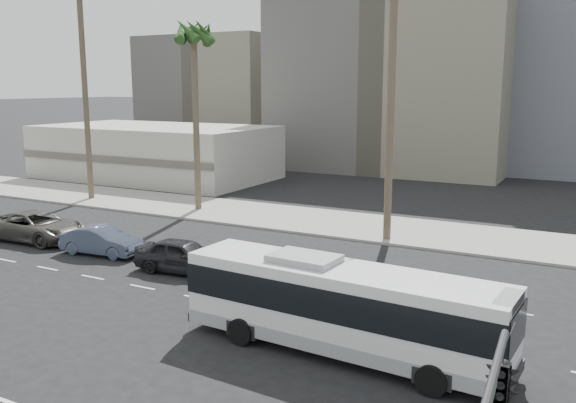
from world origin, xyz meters
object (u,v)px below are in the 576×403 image
Objects in this scene: car_a at (183,256)px; palm_mid at (194,37)px; car_c at (36,226)px; traffic_signal at (500,388)px; car_b at (102,241)px; city_bus at (341,305)px.

car_a is 0.36× the size of palm_mid.
car_c is (-11.26, 0.94, 0.03)m from car_a.
car_b is at bearing 144.36° from traffic_signal.
traffic_signal is 0.39× the size of palm_mid.
palm_mid is at bearing 5.70° from car_b.
traffic_signal is at bearing -133.52° from car_a.
palm_mid is (-18.27, 17.00, 10.32)m from city_bus.
traffic_signal is (22.15, -13.95, 3.58)m from car_b.
car_c is 31.36m from traffic_signal.
car_b is at bearing -97.05° from car_c.
palm_mid reaches higher than city_bus.
car_a is (-10.16, 4.74, -0.85)m from city_bus.
car_a is 21.48m from traffic_signal.
car_b is 5.52m from car_c.
city_bus is 1.84× the size of car_c.
car_a is 1.07× the size of car_b.
car_a is 0.93× the size of traffic_signal.
palm_mid is (3.15, 11.33, 11.14)m from car_c.
car_b is 0.87× the size of traffic_signal.
palm_mid is (-2.35, 11.75, 11.25)m from car_b.
city_bus is 2.16× the size of traffic_signal.
car_c is at bearing 168.80° from city_bus.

